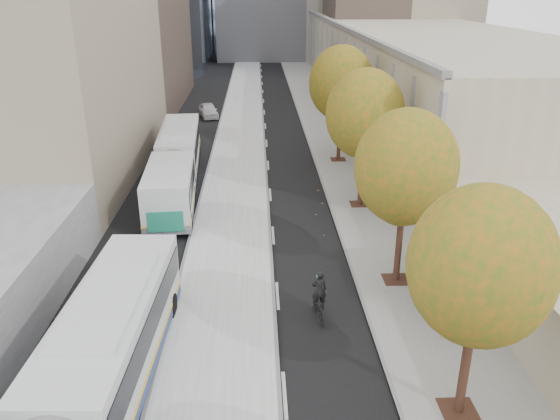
{
  "coord_description": "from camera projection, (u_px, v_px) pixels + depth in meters",
  "views": [
    {
      "loc": [
        -2.38,
        -7.79,
        12.04
      ],
      "look_at": [
        -1.4,
        15.38,
        2.5
      ],
      "focal_mm": 35.0,
      "sensor_mm": 36.0,
      "label": 1
    }
  ],
  "objects": [
    {
      "name": "tree_d",
      "position": [
        365.0,
        114.0,
        30.26
      ],
      "size": [
        4.4,
        4.4,
        7.6
      ],
      "color": "black",
      "rests_on": "sidewalk"
    },
    {
      "name": "tree_c",
      "position": [
        406.0,
        168.0,
        22.02
      ],
      "size": [
        4.2,
        4.2,
        7.28
      ],
      "color": "black",
      "rests_on": "sidewalk"
    },
    {
      "name": "tree_e",
      "position": [
        341.0,
        83.0,
        38.49
      ],
      "size": [
        4.6,
        4.6,
        7.92
      ],
      "color": "black",
      "rests_on": "sidewalk"
    },
    {
      "name": "cyclist",
      "position": [
        319.0,
        301.0,
        21.04
      ],
      "size": [
        0.68,
        1.69,
        2.1
      ],
      "rotation": [
        0.0,
        0.0,
        0.14
      ],
      "color": "black",
      "rests_on": "ground"
    },
    {
      "name": "building_tan",
      "position": [
        395.0,
        54.0,
        70.09
      ],
      "size": [
        18.0,
        92.0,
        8.0
      ],
      "primitive_type": "cube",
      "color": "#AA9B89",
      "rests_on": "ground"
    },
    {
      "name": "bus_shelter",
      "position": [
        465.0,
        257.0,
        21.39
      ],
      "size": [
        1.9,
        4.4,
        2.53
      ],
      "color": "#383A3F",
      "rests_on": "sidewalk"
    },
    {
      "name": "distant_car",
      "position": [
        208.0,
        110.0,
        53.75
      ],
      "size": [
        2.44,
        4.26,
        1.37
      ],
      "primitive_type": "imported",
      "rotation": [
        0.0,
        0.0,
        0.22
      ],
      "color": "silver",
      "rests_on": "ground"
    },
    {
      "name": "bus_platform",
      "position": [
        239.0,
        146.0,
        44.03
      ],
      "size": [
        4.25,
        150.0,
        0.15
      ],
      "primitive_type": "cube",
      "color": "#A8A8A8",
      "rests_on": "ground"
    },
    {
      "name": "sidewalk",
      "position": [
        338.0,
        145.0,
        44.35
      ],
      "size": [
        4.75,
        150.0,
        0.08
      ],
      "primitive_type": "cube",
      "color": "gray",
      "rests_on": "ground"
    },
    {
      "name": "bus_far",
      "position": [
        176.0,
        162.0,
        35.03
      ],
      "size": [
        3.61,
        17.2,
        2.85
      ],
      "rotation": [
        0.0,
        0.0,
        0.07
      ],
      "color": "silver",
      "rests_on": "ground"
    },
    {
      "name": "tree_b",
      "position": [
        481.0,
        266.0,
        14.71
      ],
      "size": [
        4.0,
        4.0,
        6.97
      ],
      "color": "black",
      "rests_on": "sidewalk"
    }
  ]
}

